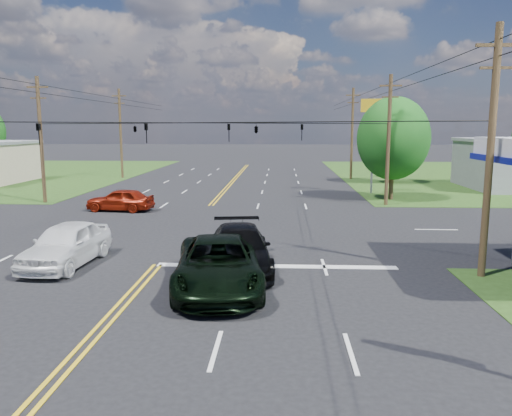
# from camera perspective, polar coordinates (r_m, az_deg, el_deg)

# --- Properties ---
(ground) EXTENTS (280.00, 280.00, 0.00)m
(ground) POSITION_cam_1_polar(r_m,az_deg,el_deg) (29.22, -7.38, -2.22)
(ground) COLOR black
(ground) RESTS_ON ground
(stop_bar) EXTENTS (10.00, 0.50, 0.02)m
(stop_bar) POSITION_cam_1_polar(r_m,az_deg,el_deg) (20.99, 2.32, -6.72)
(stop_bar) COLOR silver
(stop_bar) RESTS_ON ground
(pole_se) EXTENTS (1.60, 0.28, 9.50)m
(pole_se) POSITION_cam_1_polar(r_m,az_deg,el_deg) (20.73, 25.22, 6.01)
(pole_se) COLOR #48331E
(pole_se) RESTS_ON ground
(pole_nw) EXTENTS (1.60, 0.28, 9.50)m
(pole_nw) POSITION_cam_1_polar(r_m,az_deg,el_deg) (41.39, -23.37, 7.32)
(pole_nw) COLOR #48331E
(pole_nw) RESTS_ON ground
(pole_ne) EXTENTS (1.60, 0.28, 9.50)m
(pole_ne) POSITION_cam_1_polar(r_m,az_deg,el_deg) (38.00, 14.90, 7.65)
(pole_ne) COLOR #48331E
(pole_ne) RESTS_ON ground
(pole_left_far) EXTENTS (1.60, 0.28, 10.00)m
(pole_left_far) POSITION_cam_1_polar(r_m,az_deg,el_deg) (59.04, -15.22, 8.35)
(pole_left_far) COLOR #48331E
(pole_left_far) RESTS_ON ground
(pole_right_far) EXTENTS (1.60, 0.28, 10.00)m
(pole_right_far) POSITION_cam_1_polar(r_m,az_deg,el_deg) (56.72, 10.93, 8.48)
(pole_right_far) COLOR #48331E
(pole_right_far) RESTS_ON ground
(span_wire_signals) EXTENTS (26.00, 18.00, 1.13)m
(span_wire_signals) POSITION_cam_1_polar(r_m,az_deg,el_deg) (28.65, -7.63, 9.62)
(span_wire_signals) COLOR black
(span_wire_signals) RESTS_ON ground
(power_lines) EXTENTS (26.04, 100.00, 0.64)m
(power_lines) POSITION_cam_1_polar(r_m,az_deg,el_deg) (26.83, -8.55, 15.21)
(power_lines) COLOR black
(power_lines) RESTS_ON ground
(tree_right_a) EXTENTS (5.70, 5.70, 8.18)m
(tree_right_a) POSITION_cam_1_polar(r_m,az_deg,el_deg) (41.15, 15.41, 7.67)
(tree_right_a) COLOR #48331E
(tree_right_a) RESTS_ON ground
(tree_right_b) EXTENTS (4.94, 4.94, 7.09)m
(tree_right_b) POSITION_cam_1_polar(r_m,az_deg,el_deg) (53.42, 15.24, 7.26)
(tree_right_b) COLOR #48331E
(tree_right_b) RESTS_ON ground
(pickup_dkgreen) EXTENTS (3.74, 6.85, 1.82)m
(pickup_dkgreen) POSITION_cam_1_polar(r_m,az_deg,el_deg) (17.96, -4.31, -6.48)
(pickup_dkgreen) COLOR black
(pickup_dkgreen) RESTS_ON ground
(suv_black) EXTENTS (3.18, 6.28, 1.75)m
(suv_black) POSITION_cam_1_polar(r_m,az_deg,el_deg) (20.34, -1.93, -4.68)
(suv_black) COLOR black
(suv_black) RESTS_ON ground
(pickup_white) EXTENTS (2.50, 5.47, 1.82)m
(pickup_white) POSITION_cam_1_polar(r_m,az_deg,el_deg) (22.44, -20.87, -3.88)
(pickup_white) COLOR white
(pickup_white) RESTS_ON ground
(sedan_red) EXTENTS (4.76, 2.31, 1.57)m
(sedan_red) POSITION_cam_1_polar(r_m,az_deg,el_deg) (35.81, -15.26, 0.92)
(sedan_red) COLOR maroon
(sedan_red) RESTS_ON ground
(polesign_ne) EXTENTS (2.26, 0.63, 8.18)m
(polesign_ne) POSITION_cam_1_polar(r_m,az_deg,el_deg) (44.59, 13.31, 9.81)
(polesign_ne) COLOR #A5A5AA
(polesign_ne) RESTS_ON ground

